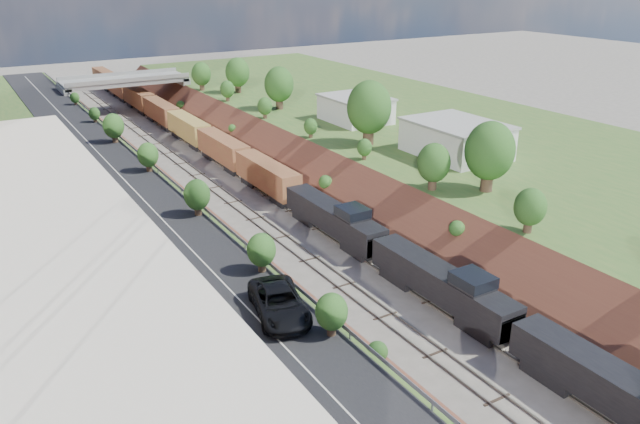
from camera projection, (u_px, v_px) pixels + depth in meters
platform_right at (465, 149)px, 91.57m from camera, size 44.00×180.00×5.00m
embankment_left at (177, 224)px, 71.44m from camera, size 10.00×180.00×10.00m
embankment_right at (338, 191)px, 81.97m from camera, size 10.00×180.00×10.00m
rail_left_track at (244, 209)px, 75.43m from camera, size 1.58×180.00×0.18m
rail_right_track at (282, 202)px, 77.92m from camera, size 1.58×180.00×0.18m
road at (133, 189)px, 67.43m from camera, size 8.00×180.00×0.10m
guardrail at (170, 179)px, 69.05m from camera, size 0.10×171.00×0.70m
commercial_building at (32, 265)px, 42.64m from camera, size 14.30×62.30×7.00m
overpass at (125, 87)px, 124.33m from camera, size 24.50×8.30×7.40m
white_building_near at (456, 140)px, 78.99m from camera, size 9.00×12.00×4.00m
white_building_far at (356, 110)px, 96.37m from camera, size 8.00×10.00×3.60m
tree_right_large at (490, 151)px, 65.44m from camera, size 5.25×5.25×7.61m
tree_left_crest at (379, 341)px, 36.58m from camera, size 2.45×2.45×3.55m
freight_train at (206, 138)px, 97.35m from camera, size 2.73×154.67×4.55m
suv at (279, 303)px, 42.63m from camera, size 4.83×7.65×1.97m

